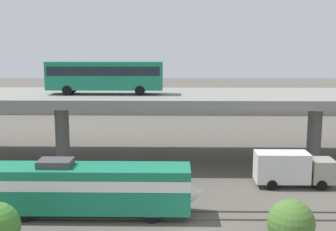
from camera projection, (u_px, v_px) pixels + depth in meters
rail_strip_near at (193, 219)px, 31.19m from camera, size 110.00×0.12×0.12m
rail_strip_far at (193, 211)px, 32.68m from camera, size 110.00×0.12×0.12m
train_locomotive at (100, 186)px, 31.71m from camera, size 15.46×3.04×4.18m
highway_overpass at (188, 99)px, 46.66m from camera, size 96.00×12.19×7.15m
transit_bus_on_overpass at (105, 74)px, 45.58m from camera, size 12.00×2.68×3.40m
service_truck_west at (292, 168)px, 38.34m from camera, size 6.80×2.46×3.04m
pier_parking_lot at (183, 107)px, 82.14m from camera, size 68.74×12.69×1.29m
parked_car_0 at (220, 101)px, 79.40m from camera, size 4.27×1.98×1.50m
parked_car_1 at (121, 101)px, 79.44m from camera, size 4.22×1.89×1.50m
parked_car_2 at (270, 100)px, 80.13m from camera, size 4.67×1.89×1.50m
parked_car_3 at (305, 98)px, 84.12m from camera, size 4.65×1.84×1.50m
parked_car_4 at (188, 97)px, 84.62m from camera, size 4.07×2.00×1.50m
parked_car_5 at (264, 98)px, 83.07m from camera, size 4.66×1.87×1.50m
parked_car_6 at (193, 99)px, 82.12m from camera, size 4.59×1.87×1.50m
harbor_water at (181, 95)px, 104.93m from camera, size 140.00×36.00×0.01m
shrub_right at (291, 223)px, 27.04m from camera, size 2.95×2.95×2.95m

